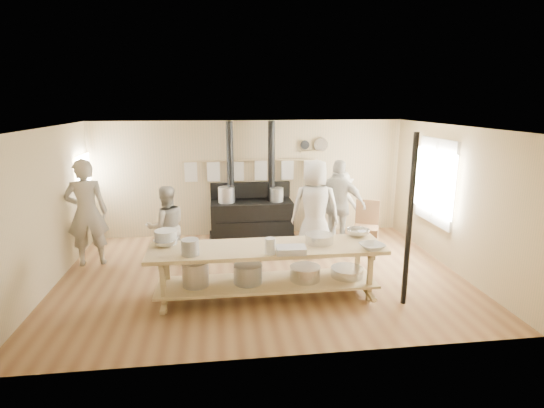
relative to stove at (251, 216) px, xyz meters
The scene contains 24 objects.
ground 2.18m from the stove, 89.82° to the right, with size 7.00×7.00×0.00m, color brown.
room_shell 2.39m from the stove, 89.82° to the right, with size 7.00×7.00×7.00m.
window_right 3.92m from the stove, 23.58° to the right, with size 0.09×1.50×1.65m.
left_opening 3.61m from the stove, behind, with size 0.00×0.90×0.90m.
stove is the anchor object (origin of this frame).
towel_rail 1.08m from the stove, 88.68° to the left, with size 3.00×0.04×0.47m.
back_wall_shelf 2.11m from the stove, 12.13° to the left, with size 0.63×0.14×0.32m.
prep_table 3.02m from the stove, 90.04° to the right, with size 3.60×0.90×0.85m.
support_post 4.11m from the stove, 59.33° to the right, with size 0.08×0.08×2.60m, color black.
cook_far_left 3.39m from the stove, 159.39° to the right, with size 0.73×0.48×2.02m, color #AAA296.
cook_left 2.24m from the stove, 138.89° to the right, with size 0.74×0.58×1.53m, color #AAA296.
cook_center 1.75m from the stove, 46.45° to the right, with size 0.94×0.61×1.93m, color #AAA296.
cook_right 2.01m from the stove, 28.19° to the right, with size 1.10×0.46×1.87m, color #AAA296.
cook_by_window 1.96m from the stove, 10.18° to the right, with size 1.00×0.58×1.55m, color #AAA296.
chair 2.54m from the stove, 26.17° to the right, with size 0.63×0.63×1.03m.
bowl_white_a 3.12m from the stove, 119.87° to the right, with size 0.35×0.35×0.09m, color white.
bowl_steel_a 3.24m from the stove, 118.70° to the right, with size 0.31×0.31×0.10m, color silver.
bowl_white_b 3.71m from the stove, 65.06° to the right, with size 0.36×0.36×0.09m, color white.
bowl_steel_b 3.13m from the stove, 59.92° to the right, with size 0.37×0.37×0.12m, color silver.
roasting_pan 3.38m from the stove, 84.51° to the right, with size 0.43×0.29×0.10m, color #B2B2B7.
mixing_bowl_large 3.09m from the stove, 74.13° to the right, with size 0.44×0.44×0.14m, color silver.
bucket_galv 3.47m from the stove, 109.34° to the right, with size 0.26×0.26×0.24m, color gray.
deep_bowl_enamel 3.13m from the stove, 119.87° to the right, with size 0.34×0.34×0.21m, color white.
pitcher 3.38m from the stove, 89.75° to the right, with size 0.15×0.15×0.24m, color white.
Camera 1 is at (-0.70, -7.01, 3.02)m, focal length 28.00 mm.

